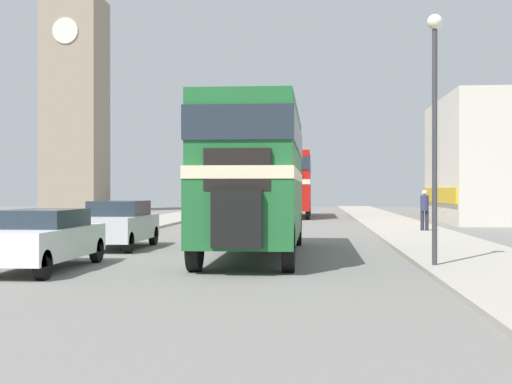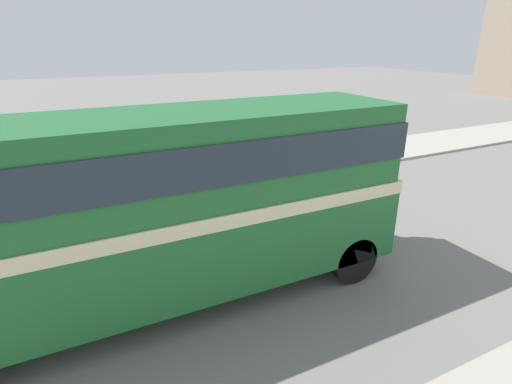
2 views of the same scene
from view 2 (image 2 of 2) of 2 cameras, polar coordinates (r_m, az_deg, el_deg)
ground_plane at (r=9.84m, az=-20.79°, el=-13.79°), size 120.00×120.00×0.00m
sidewalk_left at (r=15.90m, az=-23.66°, el=-0.44°), size 3.50×120.00×0.12m
double_decker_bus at (r=8.10m, az=-12.27°, el=-0.63°), size 2.46×10.15×4.12m
car_parked_mid at (r=13.38m, az=-7.92°, el=0.65°), size 1.75×4.17×1.53m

